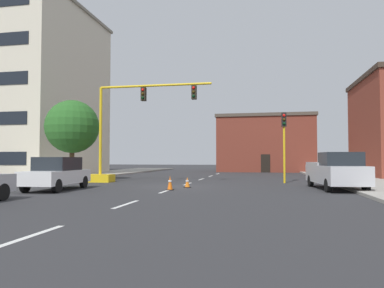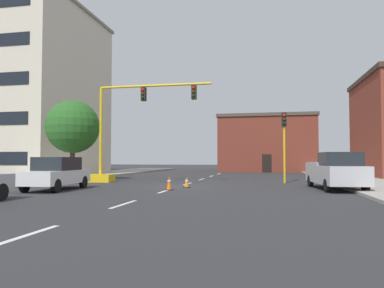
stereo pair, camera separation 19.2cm
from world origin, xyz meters
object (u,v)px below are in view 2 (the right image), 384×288
(sedan_white_mid_left, at_px, (57,173))
(traffic_cone_roadside_a, at_px, (169,183))
(traffic_cone_roadside_b, at_px, (187,182))
(traffic_signal_gantry, at_px, (115,151))
(tree_left_near, at_px, (73,127))
(pickup_truck_silver, at_px, (335,171))
(traffic_light_pole_right, at_px, (284,131))

(sedan_white_mid_left, xyz_separation_m, traffic_cone_roadside_a, (5.90, 1.06, -0.52))
(sedan_white_mid_left, relative_size, traffic_cone_roadside_b, 7.57)
(traffic_signal_gantry, xyz_separation_m, tree_left_near, (-3.89, 1.00, 1.84))
(traffic_cone_roadside_b, bearing_deg, pickup_truck_silver, 2.11)
(traffic_cone_roadside_a, bearing_deg, pickup_truck_silver, 13.69)
(pickup_truck_silver, relative_size, traffic_cone_roadside_b, 9.15)
(traffic_signal_gantry, relative_size, traffic_light_pole_right, 1.85)
(tree_left_near, distance_m, traffic_cone_roadside_b, 11.55)
(tree_left_near, relative_size, traffic_cone_roadside_a, 8.06)
(traffic_signal_gantry, distance_m, traffic_cone_roadside_b, 7.28)
(pickup_truck_silver, distance_m, traffic_cone_roadside_b, 8.15)
(traffic_cone_roadside_a, distance_m, traffic_cone_roadside_b, 1.90)
(traffic_cone_roadside_b, bearing_deg, sedan_white_mid_left, -156.05)
(traffic_cone_roadside_a, xyz_separation_m, traffic_cone_roadside_b, (0.55, 1.81, -0.07))
(pickup_truck_silver, xyz_separation_m, traffic_cone_roadside_b, (-8.11, -0.30, -0.68))
(tree_left_near, bearing_deg, traffic_light_pole_right, 1.30)
(traffic_signal_gantry, distance_m, tree_left_near, 4.42)
(sedan_white_mid_left, relative_size, traffic_cone_roadside_a, 6.10)
(sedan_white_mid_left, distance_m, traffic_cone_roadside_a, 6.02)
(traffic_signal_gantry, height_order, traffic_cone_roadside_a, traffic_signal_gantry)
(traffic_signal_gantry, height_order, sedan_white_mid_left, traffic_signal_gantry)
(traffic_light_pole_right, distance_m, traffic_cone_roadside_b, 8.27)
(traffic_signal_gantry, height_order, traffic_cone_roadside_b, traffic_signal_gantry)
(tree_left_near, bearing_deg, pickup_truck_silver, -13.73)
(traffic_cone_roadside_a, bearing_deg, sedan_white_mid_left, -169.86)
(sedan_white_mid_left, bearing_deg, traffic_cone_roadside_b, 23.95)
(traffic_cone_roadside_b, bearing_deg, traffic_light_pole_right, 41.49)
(traffic_light_pole_right, distance_m, pickup_truck_silver, 5.90)
(pickup_truck_silver, relative_size, sedan_white_mid_left, 1.21)
(traffic_signal_gantry, bearing_deg, traffic_light_pole_right, 6.61)
(tree_left_near, xyz_separation_m, pickup_truck_silver, (17.97, -4.39, -3.09))
(pickup_truck_silver, height_order, traffic_cone_roadside_a, pickup_truck_silver)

